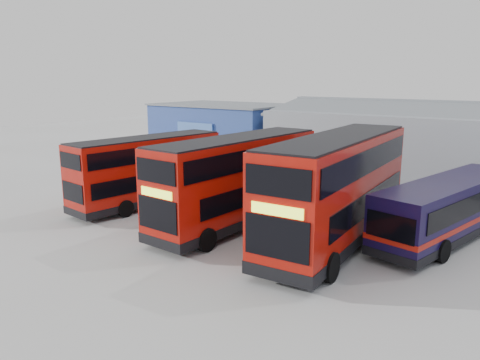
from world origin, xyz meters
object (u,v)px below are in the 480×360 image
(office_block, at_px, (224,131))
(double_decker_left, at_px, (148,171))
(single_decker_blue, at_px, (449,210))
(panel_van, at_px, (168,147))
(double_decker_centre, at_px, (237,182))
(double_decker_right, at_px, (337,191))

(office_block, bearing_deg, double_decker_left, -67.24)
(single_decker_blue, bearing_deg, panel_van, -3.97)
(double_decker_centre, distance_m, single_decker_blue, 10.17)
(double_decker_centre, height_order, panel_van, double_decker_centre)
(double_decker_left, bearing_deg, panel_van, -43.65)
(double_decker_left, height_order, double_decker_centre, double_decker_centre)
(double_decker_right, distance_m, single_decker_blue, 5.51)
(office_block, distance_m, single_decker_blue, 25.29)
(double_decker_centre, xyz_separation_m, panel_van, (-16.03, 11.01, -0.93))
(double_decker_left, bearing_deg, single_decker_blue, -159.80)
(double_decker_right, bearing_deg, double_decker_centre, -178.55)
(double_decker_left, height_order, single_decker_blue, double_decker_left)
(office_block, xyz_separation_m, double_decker_left, (6.55, -15.61, -0.54))
(office_block, height_order, single_decker_blue, office_block)
(office_block, relative_size, single_decker_blue, 1.14)
(panel_van, bearing_deg, office_block, 79.60)
(double_decker_right, bearing_deg, double_decker_left, 177.81)
(office_block, xyz_separation_m, double_decker_right, (18.47, -15.17, -0.09))
(double_decker_right, relative_size, single_decker_blue, 1.11)
(double_decker_left, xyz_separation_m, panel_van, (-9.34, 10.92, -0.68))
(double_decker_left, bearing_deg, office_block, -61.43)
(double_decker_left, bearing_deg, double_decker_right, -172.04)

